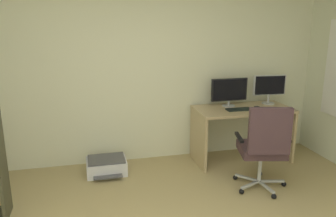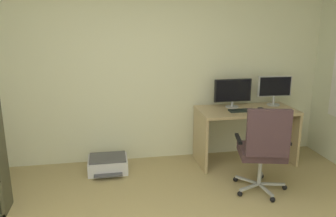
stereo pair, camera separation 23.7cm
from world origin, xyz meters
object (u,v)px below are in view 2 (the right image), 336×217
at_px(monitor_main, 233,91).
at_px(monitor_secondary, 275,88).
at_px(computer_mouse, 261,109).
at_px(office_chair, 264,147).
at_px(desk, 246,124).
at_px(keyboard, 242,110).
at_px(printer, 108,164).

bearing_deg(monitor_main, monitor_secondary, 0.01).
height_order(computer_mouse, office_chair, office_chair).
distance_m(monitor_main, monitor_secondary, 0.61).
xyz_separation_m(desk, monitor_secondary, (0.46, 0.14, 0.46)).
distance_m(monitor_main, keyboard, 0.32).
distance_m(desk, printer, 1.92).
xyz_separation_m(monitor_main, printer, (-1.72, -0.14, -0.87)).
xyz_separation_m(computer_mouse, office_chair, (-0.33, -0.79, -0.20)).
bearing_deg(office_chair, printer, 152.19).
height_order(desk, printer, desk).
bearing_deg(keyboard, monitor_main, 101.87).
distance_m(desk, office_chair, 0.92).
xyz_separation_m(monitor_main, office_chair, (-0.02, -1.04, -0.41)).
bearing_deg(office_chair, monitor_secondary, 58.93).
bearing_deg(desk, monitor_secondary, 17.36).
bearing_deg(desk, printer, -179.97).
xyz_separation_m(monitor_secondary, computer_mouse, (-0.30, -0.25, -0.23)).
bearing_deg(printer, monitor_main, 4.81).
bearing_deg(printer, office_chair, -27.81).
bearing_deg(keyboard, printer, 177.35).
height_order(monitor_secondary, office_chair, monitor_secondary).
bearing_deg(office_chair, computer_mouse, 67.53).
distance_m(monitor_main, office_chair, 1.12).
distance_m(monitor_main, printer, 1.94).
bearing_deg(office_chair, desk, 79.40).
xyz_separation_m(desk, keyboard, (-0.10, -0.09, 0.22)).
bearing_deg(monitor_main, keyboard, -78.39).
xyz_separation_m(keyboard, printer, (-1.77, 0.09, -0.66)).
distance_m(monitor_secondary, computer_mouse, 0.46).
relative_size(desk, monitor_secondary, 2.73).
distance_m(desk, computer_mouse, 0.30).
relative_size(monitor_main, office_chair, 0.50).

